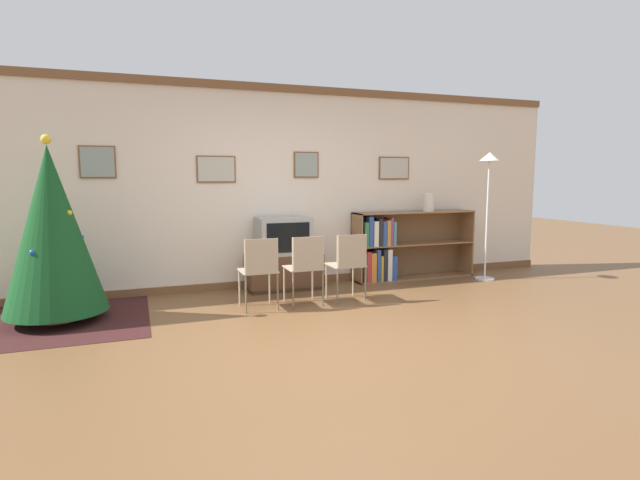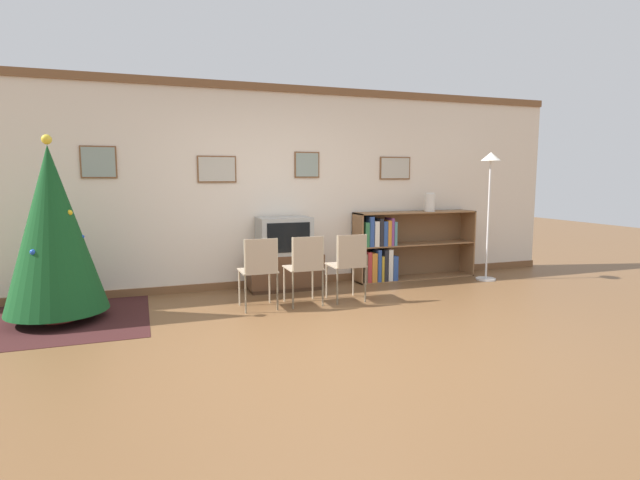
% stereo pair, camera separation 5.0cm
% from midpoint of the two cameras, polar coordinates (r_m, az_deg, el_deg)
% --- Properties ---
extents(ground_plane, '(24.00, 24.00, 0.00)m').
position_cam_midpoint_polar(ground_plane, '(4.70, 0.97, -11.28)').
color(ground_plane, brown).
extents(wall_back, '(9.08, 0.11, 2.70)m').
position_cam_midpoint_polar(wall_back, '(6.77, -6.52, 6.03)').
color(wall_back, silver).
rests_on(wall_back, ground_plane).
extents(area_rug, '(1.78, 1.80, 0.01)m').
position_cam_midpoint_polar(area_rug, '(5.92, -27.93, -8.18)').
color(area_rug, '#381919').
rests_on(area_rug, ground_plane).
extents(christmas_tree, '(1.00, 1.00, 1.90)m').
position_cam_midpoint_polar(christmas_tree, '(5.76, -28.50, 0.99)').
color(christmas_tree, maroon).
rests_on(christmas_tree, area_rug).
extents(tv_console, '(0.98, 0.45, 0.47)m').
position_cam_midpoint_polar(tv_console, '(6.65, -4.36, -3.62)').
color(tv_console, '#412A1A').
rests_on(tv_console, ground_plane).
extents(television, '(0.69, 0.44, 0.49)m').
position_cam_midpoint_polar(television, '(6.57, -4.39, 0.49)').
color(television, '#9E9E99').
rests_on(television, tv_console).
extents(folding_chair_left, '(0.40, 0.40, 0.82)m').
position_cam_midpoint_polar(folding_chair_left, '(5.62, -7.17, -3.26)').
color(folding_chair_left, tan).
rests_on(folding_chair_left, ground_plane).
extents(folding_chair_center, '(0.40, 0.40, 0.82)m').
position_cam_midpoint_polar(folding_chair_center, '(5.76, -1.92, -2.94)').
color(folding_chair_center, tan).
rests_on(folding_chair_center, ground_plane).
extents(folding_chair_right, '(0.40, 0.40, 0.82)m').
position_cam_midpoint_polar(folding_chair_right, '(5.95, 3.04, -2.62)').
color(folding_chair_right, tan).
rests_on(folding_chair_right, ground_plane).
extents(bookshelf, '(1.86, 0.36, 0.98)m').
position_cam_midpoint_polar(bookshelf, '(7.29, 8.18, -0.89)').
color(bookshelf, olive).
rests_on(bookshelf, ground_plane).
extents(vase, '(0.15, 0.15, 0.27)m').
position_cam_midpoint_polar(vase, '(7.47, 12.12, 4.28)').
color(vase, silver).
rests_on(vase, bookshelf).
extents(standing_lamp, '(0.28, 0.28, 1.83)m').
position_cam_midpoint_polar(standing_lamp, '(7.53, 18.52, 6.24)').
color(standing_lamp, silver).
rests_on(standing_lamp, ground_plane).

